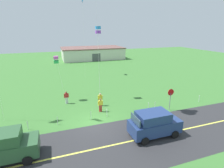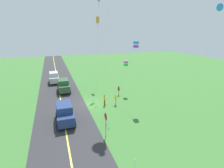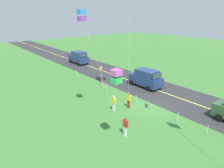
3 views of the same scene
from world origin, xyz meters
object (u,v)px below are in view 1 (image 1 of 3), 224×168
person_adult_companion (100,99)px  kite_blue_mid (98,30)px  car_parked_west_near (3,147)px  car_suv_foreground (154,124)px  kite_red_low (56,60)px  person_adult_near (66,97)px  person_child_watcher (100,105)px  stop_sign (170,95)px  warehouse_distant (92,53)px  kite_pink_drift (83,0)px

person_adult_companion → kite_blue_mid: 8.37m
car_parked_west_near → person_adult_companion: bearing=37.6°
kite_blue_mid → car_suv_foreground: bearing=-78.4°
person_adult_companion → kite_red_low: kite_red_low is taller
car_suv_foreground → person_adult_companion: size_ratio=2.75×
person_adult_near → kite_red_low: kite_red_low is taller
car_suv_foreground → kite_red_low: 13.87m
car_suv_foreground → car_parked_west_near: same height
car_parked_west_near → person_child_watcher: size_ratio=2.75×
kite_blue_mid → stop_sign: bearing=-44.7°
car_parked_west_near → person_child_watcher: 9.88m
kite_blue_mid → warehouse_distant: size_ratio=0.50×
warehouse_distant → stop_sign: bearing=-89.8°
car_suv_foreground → person_adult_companion: bearing=109.9°
kite_pink_drift → warehouse_distant: kite_pink_drift is taller
kite_blue_mid → warehouse_distant: kite_blue_mid is taller
warehouse_distant → person_adult_near: bearing=-108.3°
person_adult_near → person_child_watcher: (3.37, -3.55, 0.00)m
person_child_watcher → kite_red_low: bearing=111.1°
car_parked_west_near → warehouse_distant: (15.83, 41.36, 0.60)m
stop_sign → person_adult_companion: size_ratio=1.60×
kite_red_low → kite_blue_mid: kite_blue_mid is taller
stop_sign → person_child_watcher: size_ratio=1.60×
kite_blue_mid → kite_pink_drift: (0.73, 13.33, 5.12)m
person_child_watcher → kite_pink_drift: bearing=66.5°
stop_sign → person_adult_near: bearing=152.3°
kite_red_low → person_adult_near: bearing=-64.1°
car_suv_foreground → person_adult_companion: (-2.72, 7.51, -0.29)m
car_suv_foreground → kite_red_low: size_ratio=0.77×
person_adult_companion → kite_red_low: bearing=-51.8°
car_parked_west_near → kite_blue_mid: size_ratio=0.48×
person_adult_companion → kite_pink_drift: (1.36, 16.02, 13.02)m
kite_blue_mid → kite_pink_drift: size_ratio=0.64×
person_adult_near → kite_blue_mid: 9.07m
person_child_watcher → kite_pink_drift: size_ratio=0.11×
stop_sign → warehouse_distant: 38.32m
car_parked_west_near → stop_sign: 16.24m
stop_sign → kite_blue_mid: (-6.51, 6.43, 6.96)m
car_parked_west_near → person_adult_companion: car_parked_west_near is taller
car_parked_west_near → stop_sign: bearing=10.8°
kite_red_low → warehouse_distant: (11.58, 31.01, -3.53)m
kite_blue_mid → kite_pink_drift: 14.30m
kite_red_low → kite_pink_drift: 16.25m
person_adult_companion → kite_blue_mid: size_ratio=0.17×
warehouse_distant → person_child_watcher: bearing=-101.6°
stop_sign → kite_pink_drift: bearing=106.3°
stop_sign → person_adult_near: 12.36m
person_child_watcher → person_adult_companion: bearing=57.7°
person_adult_near → kite_red_low: bearing=-21.0°
car_suv_foreground → warehouse_distant: size_ratio=0.24×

